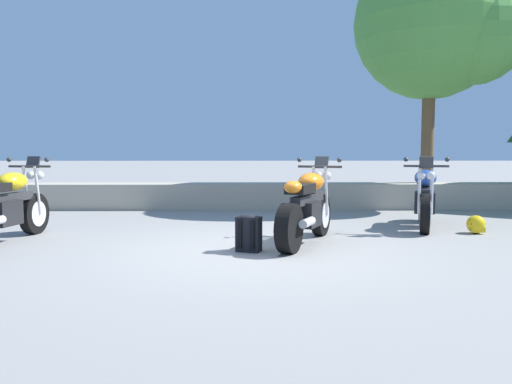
{
  "coord_description": "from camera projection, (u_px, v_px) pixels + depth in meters",
  "views": [
    {
      "loc": [
        -0.03,
        -6.35,
        1.26
      ],
      "look_at": [
        0.08,
        1.2,
        0.65
      ],
      "focal_mm": 35.77,
      "sensor_mm": 36.0,
      "label": 1
    }
  ],
  "objects": [
    {
      "name": "motorcycle_orange_centre",
      "position": [
        307.0,
        208.0,
        6.94
      ],
      "size": [
        1.06,
        1.95,
        1.18
      ],
      "color": "black",
      "rests_on": "ground"
    },
    {
      "name": "leafy_tree_far_left",
      "position": [
        440.0,
        25.0,
        11.1
      ],
      "size": [
        3.51,
        3.34,
        5.19
      ],
      "color": "brown",
      "rests_on": "stone_wall"
    },
    {
      "name": "motorcycle_yellow_near_left",
      "position": [
        6.0,
        207.0,
        7.03
      ],
      "size": [
        0.67,
        2.06,
        1.18
      ],
      "color": "black",
      "rests_on": "ground"
    },
    {
      "name": "rider_backpack",
      "position": [
        249.0,
        232.0,
        6.38
      ],
      "size": [
        0.34,
        0.32,
        0.47
      ],
      "color": "black",
      "rests_on": "ground"
    },
    {
      "name": "ground_plane",
      "position": [
        251.0,
        251.0,
        6.43
      ],
      "size": [
        120.0,
        120.0,
        0.0
      ],
      "primitive_type": "plane",
      "color": "gray"
    },
    {
      "name": "motorcycle_blue_far_right",
      "position": [
        425.0,
        198.0,
        8.37
      ],
      "size": [
        0.93,
        2.0,
        1.18
      ],
      "color": "black",
      "rests_on": "ground"
    },
    {
      "name": "rider_helmet",
      "position": [
        476.0,
        225.0,
        7.78
      ],
      "size": [
        0.28,
        0.28,
        0.28
      ],
      "color": "yellow",
      "rests_on": "ground"
    },
    {
      "name": "stone_wall",
      "position": [
        250.0,
        196.0,
        11.2
      ],
      "size": [
        36.0,
        0.8,
        0.55
      ],
      "primitive_type": "cube",
      "color": "#A89E89",
      "rests_on": "ground"
    }
  ]
}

